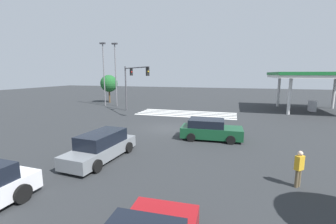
% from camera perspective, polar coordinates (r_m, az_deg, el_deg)
% --- Properties ---
extents(ground_plane, '(121.14, 121.14, 0.00)m').
position_cam_1_polar(ground_plane, '(19.60, -0.00, -4.23)').
color(ground_plane, '#2B2D30').
extents(crosswalk_markings, '(11.62, 4.40, 0.01)m').
position_cam_1_polar(crosswalk_markings, '(26.93, 4.65, -0.43)').
color(crosswalk_markings, silver).
rests_on(crosswalk_markings, ground_plane).
extents(traffic_signal_mast, '(5.41, 5.41, 5.65)m').
position_cam_1_polar(traffic_signal_mast, '(27.19, -9.11, 8.37)').
color(traffic_signal_mast, '#47474C').
rests_on(traffic_signal_mast, ground_plane).
extents(car_1, '(2.20, 4.89, 1.53)m').
position_cam_1_polar(car_1, '(13.11, -16.55, -8.39)').
color(car_1, gray).
rests_on(car_1, ground_plane).
extents(car_3, '(4.42, 2.26, 1.47)m').
position_cam_1_polar(car_3, '(16.64, 10.64, -4.42)').
color(car_3, '#144728').
rests_on(car_3, ground_plane).
extents(gas_station_canopy, '(10.04, 10.04, 4.93)m').
position_cam_1_polar(gas_station_canopy, '(33.71, 33.37, 7.65)').
color(gas_station_canopy, silver).
rests_on(gas_station_canopy, ground_plane).
extents(pedestrian, '(0.41, 0.41, 1.58)m').
position_cam_1_polar(pedestrian, '(11.04, 30.32, -12.02)').
color(pedestrian, brown).
rests_on(pedestrian, ground_plane).
extents(street_light_pole_a, '(0.80, 0.36, 9.12)m').
position_cam_1_polar(street_light_pole_a, '(34.50, -16.01, 10.41)').
color(street_light_pole_a, slate).
rests_on(street_light_pole_a, ground_plane).
extents(street_light_pole_b, '(0.80, 0.36, 9.01)m').
position_cam_1_polar(street_light_pole_b, '(33.65, -13.18, 10.46)').
color(street_light_pole_b, slate).
rests_on(street_light_pole_b, ground_plane).
extents(tree_corner_b, '(2.77, 2.77, 4.54)m').
position_cam_1_polar(tree_corner_b, '(38.42, -14.77, 7.01)').
color(tree_corner_b, brown).
rests_on(tree_corner_b, ground_plane).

